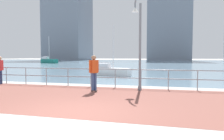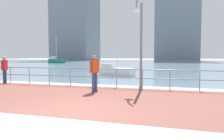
{
  "view_description": "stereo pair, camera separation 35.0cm",
  "coord_description": "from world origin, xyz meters",
  "px_view_note": "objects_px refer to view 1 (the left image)",
  "views": [
    {
      "loc": [
        2.71,
        -5.82,
        1.7
      ],
      "look_at": [
        0.38,
        3.29,
        1.1
      ],
      "focal_mm": 34.44,
      "sensor_mm": 36.0,
      "label": 1
    },
    {
      "loc": [
        3.05,
        -5.73,
        1.7
      ],
      "look_at": [
        0.38,
        3.29,
        1.1
      ],
      "focal_mm": 34.44,
      "sensor_mm": 36.0,
      "label": 2
    }
  ],
  "objects_px": {
    "skateboarder": "(94,70)",
    "bystander": "(0,68)",
    "lamppost": "(138,36)",
    "sailboat_white": "(49,61)",
    "sailboat_red": "(112,71)"
  },
  "relations": [
    {
      "from": "bystander",
      "to": "sailboat_red",
      "type": "xyz_separation_m",
      "value": [
        5.17,
        7.38,
        -0.58
      ]
    },
    {
      "from": "lamppost",
      "to": "bystander",
      "type": "xyz_separation_m",
      "value": [
        -8.44,
        0.11,
        -1.7
      ]
    },
    {
      "from": "lamppost",
      "to": "sailboat_white",
      "type": "bearing_deg",
      "value": 126.26
    },
    {
      "from": "lamppost",
      "to": "skateboarder",
      "type": "xyz_separation_m",
      "value": [
        -1.95,
        -1.2,
        -1.65
      ]
    },
    {
      "from": "lamppost",
      "to": "bystander",
      "type": "relative_size",
      "value": 2.87
    },
    {
      "from": "skateboarder",
      "to": "bystander",
      "type": "xyz_separation_m",
      "value": [
        -6.49,
        1.31,
        -0.05
      ]
    },
    {
      "from": "lamppost",
      "to": "sailboat_red",
      "type": "distance_m",
      "value": 8.49
    },
    {
      "from": "skateboarder",
      "to": "sailboat_red",
      "type": "bearing_deg",
      "value": 98.67
    },
    {
      "from": "bystander",
      "to": "sailboat_red",
      "type": "bearing_deg",
      "value": 55.03
    },
    {
      "from": "skateboarder",
      "to": "bystander",
      "type": "relative_size",
      "value": 1.03
    },
    {
      "from": "lamppost",
      "to": "sailboat_red",
      "type": "xyz_separation_m",
      "value": [
        -3.28,
        7.49,
        -2.28
      ]
    },
    {
      "from": "bystander",
      "to": "sailboat_white",
      "type": "xyz_separation_m",
      "value": [
        -18.41,
        36.5,
        -0.37
      ]
    },
    {
      "from": "lamppost",
      "to": "skateboarder",
      "type": "bearing_deg",
      "value": -148.5
    },
    {
      "from": "lamppost",
      "to": "sailboat_white",
      "type": "xyz_separation_m",
      "value": [
        -26.85,
        36.61,
        -2.07
      ]
    },
    {
      "from": "lamppost",
      "to": "bystander",
      "type": "bearing_deg",
      "value": 179.25
    }
  ]
}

